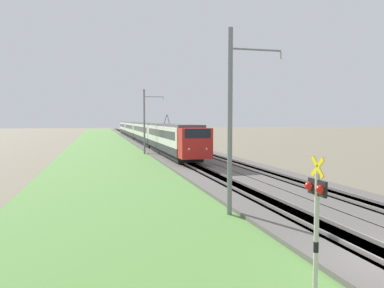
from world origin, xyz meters
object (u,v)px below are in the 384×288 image
crossing_signal_near (316,216)px  catenary_mast_near (231,120)px  catenary_mast_mid (145,121)px  passenger_train (140,130)px

crossing_signal_near → catenary_mast_near: 8.42m
catenary_mast_near → catenary_mast_mid: size_ratio=1.03×
passenger_train → crossing_signal_near: (-65.99, 3.38, -0.18)m
catenary_mast_near → catenary_mast_mid: catenary_mast_near is taller
crossing_signal_near → catenary_mast_near: (8.09, -0.91, 2.16)m
catenary_mast_mid → passenger_train: bearing=-5.2°
crossing_signal_near → catenary_mast_near: catenary_mast_near is taller
passenger_train → catenary_mast_mid: (-27.24, 2.47, 1.86)m
catenary_mast_mid → catenary_mast_near: bearing=180.0°
catenary_mast_near → catenary_mast_mid: bearing=-0.0°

